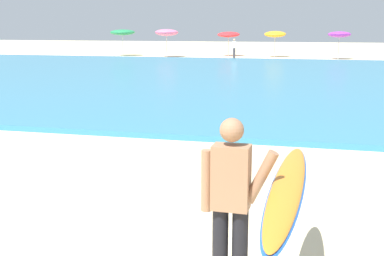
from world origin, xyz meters
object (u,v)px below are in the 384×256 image
Objects in this scene: beach_umbrella_1 at (167,33)px; beach_umbrella_2 at (229,35)px; beach_umbrella_3 at (275,34)px; beachgoer_near_row_left at (234,48)px; surfer_with_board at (258,195)px; beach_umbrella_0 at (123,32)px; beach_umbrella_4 at (339,34)px.

beach_umbrella_1 reaches higher than beach_umbrella_2.
beach_umbrella_3 is 4.42m from beachgoer_near_row_left.
surfer_with_board is at bearing -71.75° from beach_umbrella_1.
beach_umbrella_1 is at bearing -11.12° from beach_umbrella_0.
beach_umbrella_2 is at bearing 100.53° from surfer_with_board.
beach_umbrella_1 reaches higher than beach_umbrella_4.
surfer_with_board is 36.94m from beach_umbrella_4.
beach_umbrella_3 reaches higher than beach_umbrella_4.
beach_umbrella_4 is (9.14, -2.51, 0.08)m from beach_umbrella_2.
beach_umbrella_2 is at bearing 31.79° from beach_umbrella_1.
beach_umbrella_3 is at bearing -9.37° from beach_umbrella_2.
beach_umbrella_0 is (-16.28, 37.32, 0.98)m from surfer_with_board.
beach_umbrella_3 is at bearing 14.41° from beach_umbrella_1.
beach_umbrella_0 is at bearing 113.57° from surfer_with_board.
beach_umbrella_1 is at bearing -148.21° from beach_umbrella_2.
beach_umbrella_2 is (4.70, 2.92, -0.19)m from beach_umbrella_1.
beachgoer_near_row_left is at bearing 99.85° from surfer_with_board.
surfer_with_board reaches higher than beachgoer_near_row_left.
surfer_with_board is 40.08m from beach_umbrella_2.
beach_umbrella_1 is 6.04m from beachgoer_near_row_left.
beach_umbrella_3 is 5.41m from beach_umbrella_4.
beach_umbrella_2 is at bearing 170.63° from beach_umbrella_3.
beach_umbrella_2 is 9.48m from beach_umbrella_4.
beach_umbrella_3 is at bearing 160.07° from beach_umbrella_4.
beachgoer_near_row_left is at bearing -170.53° from beach_umbrella_4.
surfer_with_board is 1.20× the size of beach_umbrella_0.
surfer_with_board is 40.72m from beach_umbrella_0.
beachgoer_near_row_left is (1.15, -3.84, -0.99)m from beach_umbrella_2.
surfer_with_board is at bearing -85.16° from beach_umbrella_3.
beach_umbrella_4 is (13.84, 0.40, -0.11)m from beach_umbrella_1.
surfer_with_board is 1.73× the size of beachgoer_near_row_left.
surfer_with_board is 38.88m from beach_umbrella_3.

